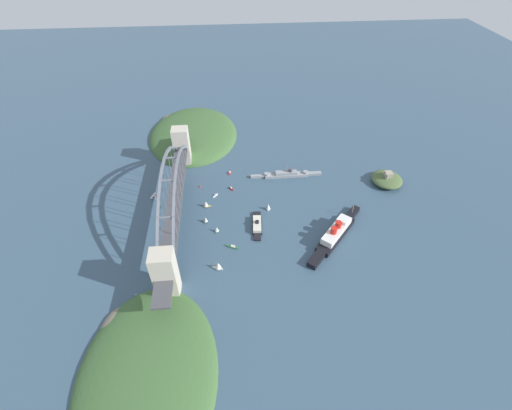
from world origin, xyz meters
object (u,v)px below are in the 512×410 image
Objects in this scene: small_boat_0 at (268,207)px; small_boat_8 at (232,247)px; harbor_ferry_steamer at (257,225)px; small_boat_3 at (218,266)px; small_boat_7 at (215,195)px; channel_marker_buoy at (200,186)px; harbor_arch_bridge at (175,196)px; fort_island_mid_harbor at (387,179)px; naval_cruiser at (287,174)px; small_boat_4 at (231,188)px; small_boat_5 at (230,172)px; small_boat_2 at (206,220)px; seaplane_taxiing_near_bridge at (154,197)px; small_boat_1 at (206,204)px; ocean_liner at (336,233)px; small_boat_6 at (217,229)px.

small_boat_0 is 0.67× the size of small_boat_8.
harbor_ferry_steamer is 4.28× the size of small_boat_3.
small_boat_7 is 2.44× the size of channel_marker_buoy.
fort_island_mid_harbor is at bearing 98.47° from harbor_arch_bridge.
naval_cruiser is 2.32× the size of fort_island_mid_harbor.
small_boat_4 is 30.41m from small_boat_5.
small_boat_4 is 35.86m from channel_marker_buoy.
small_boat_5 is (-81.46, 26.94, -2.74)m from small_boat_2.
small_boat_5 is at bearing 124.02° from channel_marker_buoy.
naval_cruiser is 8.06× the size of seaplane_taxiing_near_bridge.
small_boat_2 is 58.59m from channel_marker_buoy.
small_boat_8 is (117.36, -1.55, -0.01)m from small_boat_5.
fort_island_mid_harbor is 5.35× the size of small_boat_7.
small_boat_1 is (-10.79, 28.14, -21.75)m from harbor_arch_bridge.
harbor_arch_bridge is 55.34m from channel_marker_buoy.
channel_marker_buoy is at bearing -123.92° from ocean_liner.
small_boat_6 is 74.82m from channel_marker_buoy.
small_boat_8 is at bearing -38.58° from small_boat_0.
seaplane_taxiing_near_bridge is at bearing -136.30° from harbor_arch_bridge.
fort_island_mid_harbor is 195.35m from small_boat_7.
channel_marker_buoy is (-93.93, -33.17, 0.33)m from small_boat_8.
harbor_arch_bridge reaches higher than channel_marker_buoy.
fort_island_mid_harbor is (22.39, 111.77, 2.32)m from naval_cruiser.
channel_marker_buoy is (-58.02, -7.77, -2.43)m from small_boat_2.
small_boat_4 reaches higher than small_boat_7.
harbor_arch_bridge is at bearing -69.01° from small_boat_1.
small_boat_6 is 54.99m from small_boat_7.
naval_cruiser is at bearing 135.82° from small_boat_6.
harbor_arch_bridge is at bearing 43.70° from seaplane_taxiing_near_bridge.
small_boat_8 is at bearing 46.27° from seaplane_taxiing_near_bridge.
harbor_ferry_steamer reaches higher than small_boat_6.
ocean_liner is at bearing 49.85° from small_boat_4.
small_boat_3 is at bearing 29.06° from harbor_arch_bridge.
naval_cruiser is 12.46× the size of small_boat_6.
small_boat_8 is (83.39, -179.43, -4.23)m from fort_island_mid_harbor.
fort_island_mid_harbor is 212.90m from channel_marker_buoy.
small_boat_3 is at bearing -28.33° from small_boat_8.
harbor_ferry_steamer is at bearing 134.91° from small_boat_8.
naval_cruiser is 12.47× the size of small_boat_4.
small_boat_3 is 0.76× the size of small_boat_8.
fort_island_mid_harbor reaches higher than small_boat_2.
small_boat_3 is at bearing -7.72° from small_boat_4.
small_boat_4 is at bearing 0.86° from small_boat_5.
ocean_liner is 6.25× the size of small_boat_8.
ocean_liner is 75.01m from small_boat_0.
harbor_arch_bridge reaches higher than small_boat_8.
small_boat_0 is (-23.95, 13.83, 1.55)m from harbor_ferry_steamer.
seaplane_taxiing_near_bridge is 113.99m from small_boat_8.
harbor_ferry_steamer is at bearing 39.19° from small_boat_7.
fort_island_mid_harbor is at bearing 119.21° from small_boat_3.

